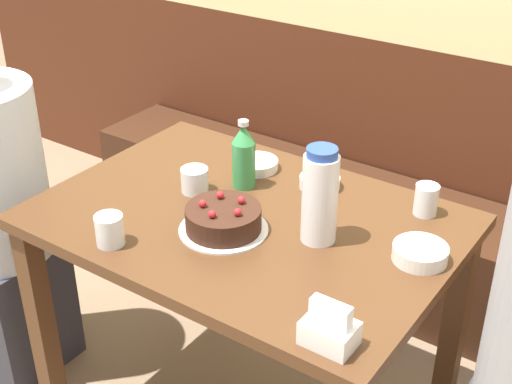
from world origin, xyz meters
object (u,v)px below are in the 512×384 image
(birthday_cake, at_px, (223,220))
(napkin_holder, at_px, (330,329))
(water_pitcher, at_px, (320,196))
(glass_shot_small, at_px, (195,180))
(bench_seat, at_px, (371,240))
(glass_water_tall, at_px, (426,200))
(bowl_side_dish, at_px, (320,182))
(glass_tumbler_short, at_px, (110,230))
(bowl_rice_small, at_px, (257,164))
(bowl_soup_white, at_px, (420,253))
(soju_bottle, at_px, (244,156))

(birthday_cake, distance_m, napkin_holder, 0.50)
(water_pitcher, distance_m, glass_shot_small, 0.43)
(bench_seat, height_order, glass_water_tall, glass_water_tall)
(bench_seat, relative_size, napkin_holder, 22.89)
(birthday_cake, xyz_separation_m, glass_shot_small, (-0.19, 0.12, 0.00))
(birthday_cake, xyz_separation_m, glass_water_tall, (0.39, 0.38, 0.01))
(bowl_side_dish, xyz_separation_m, glass_tumbler_short, (-0.28, -0.56, 0.02))
(bowl_rice_small, distance_m, glass_water_tall, 0.52)
(bench_seat, xyz_separation_m, bowl_soup_white, (0.47, -0.76, 0.54))
(soju_bottle, xyz_separation_m, glass_water_tall, (0.49, 0.15, -0.05))
(soju_bottle, xyz_separation_m, glass_tumbler_short, (-0.10, -0.44, -0.06))
(glass_water_tall, distance_m, glass_tumbler_short, 0.83)
(glass_tumbler_short, bearing_deg, soju_bottle, 77.45)
(napkin_holder, height_order, bowl_soup_white, napkin_holder)
(bowl_side_dish, bearing_deg, glass_shot_small, -141.46)
(napkin_holder, distance_m, glass_tumbler_short, 0.64)
(bench_seat, xyz_separation_m, glass_shot_small, (-0.20, -0.80, 0.56))
(bench_seat, xyz_separation_m, bowl_rice_small, (-0.13, -0.59, 0.54))
(bench_seat, relative_size, glass_water_tall, 29.36)
(bowl_rice_small, xyz_separation_m, bowl_side_dish, (0.21, 0.01, 0.00))
(water_pitcher, distance_m, bowl_rice_small, 0.43)
(bench_seat, bearing_deg, water_pitcher, -75.19)
(bowl_soup_white, height_order, bowl_rice_small, bowl_soup_white)
(water_pitcher, bearing_deg, bowl_soup_white, 13.35)
(glass_tumbler_short, bearing_deg, glass_shot_small, 89.69)
(bowl_soup_white, height_order, glass_tumbler_short, glass_tumbler_short)
(bench_seat, height_order, water_pitcher, water_pitcher)
(bowl_side_dish, relative_size, glass_water_tall, 1.36)
(glass_water_tall, bearing_deg, glass_shot_small, -156.49)
(bowl_rice_small, relative_size, glass_tumbler_short, 1.59)
(napkin_holder, xyz_separation_m, glass_tumbler_short, (-0.64, 0.01, 0.00))
(birthday_cake, relative_size, bowl_soup_white, 1.72)
(glass_tumbler_short, bearing_deg, napkin_holder, -1.24)
(birthday_cake, distance_m, soju_bottle, 0.26)
(bowl_side_dish, bearing_deg, bowl_soup_white, -25.03)
(birthday_cake, xyz_separation_m, bowl_soup_white, (0.47, 0.17, -0.01))
(napkin_holder, relative_size, glass_tumbler_short, 1.37)
(napkin_holder, bearing_deg, bowl_side_dish, 121.94)
(bowl_soup_white, xyz_separation_m, bowl_rice_small, (-0.60, 0.17, -0.00))
(napkin_holder, relative_size, bowl_rice_small, 0.86)
(bowl_side_dish, height_order, glass_tumbler_short, glass_tumbler_short)
(glass_water_tall, bearing_deg, bowl_side_dish, -173.91)
(soju_bottle, xyz_separation_m, bowl_soup_white, (0.57, -0.06, -0.08))
(soju_bottle, relative_size, bowl_soup_white, 1.51)
(bench_seat, xyz_separation_m, napkin_holder, (0.44, -1.15, 0.56))
(glass_shot_small, bearing_deg, glass_tumbler_short, -90.31)
(birthday_cake, relative_size, bowl_rice_small, 1.82)
(water_pitcher, bearing_deg, napkin_holder, -56.35)
(bowl_soup_white, relative_size, bowl_side_dish, 1.16)
(bowl_side_dish, distance_m, glass_shot_small, 0.36)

